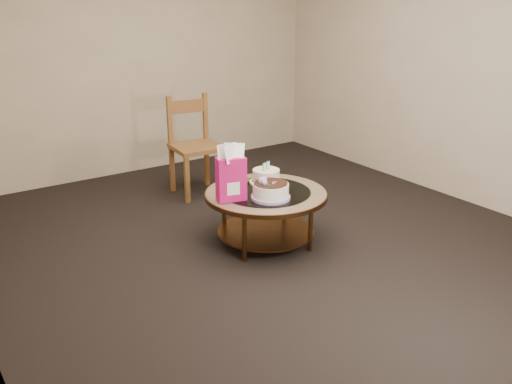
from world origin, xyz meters
TOP-DOWN VIEW (x-y plane):
  - ground at (0.00, 0.00)m, footprint 5.00×5.00m
  - room_walls at (0.00, 0.00)m, footprint 4.52×5.02m
  - coffee_table at (0.00, -0.00)m, footprint 1.02×1.02m
  - decorated_cake at (-0.07, -0.16)m, footprint 0.31×0.31m
  - cream_cake at (0.13, 0.18)m, footprint 0.29×0.29m
  - gift_bag at (-0.34, -0.00)m, footprint 0.25×0.21m
  - pillar_candle at (-0.02, 0.33)m, footprint 0.13×0.13m
  - dining_chair at (0.12, 1.44)m, footprint 0.51×0.51m

SIDE VIEW (x-z plane):
  - ground at x=0.00m, z-range 0.00..0.00m
  - coffee_table at x=0.00m, z-range 0.15..0.61m
  - pillar_candle at x=-0.02m, z-range 0.44..0.54m
  - dining_chair at x=0.12m, z-range 0.01..1.02m
  - cream_cake at x=0.13m, z-range 0.42..0.61m
  - decorated_cake at x=-0.07m, z-range 0.43..0.61m
  - gift_bag at x=-0.34m, z-range 0.46..0.91m
  - room_walls at x=0.00m, z-range 0.24..2.85m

